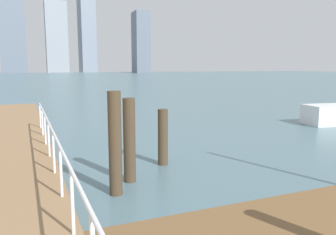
{
  "coord_description": "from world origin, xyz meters",
  "views": [
    {
      "loc": [
        -3.75,
        4.17,
        3.03
      ],
      "look_at": [
        -0.19,
        12.57,
        1.65
      ],
      "focal_mm": 36.61,
      "sensor_mm": 36.0,
      "label": 1
    }
  ],
  "objects": [
    {
      "name": "dock_piling_4",
      "position": [
        -1.28,
        12.58,
        1.11
      ],
      "size": [
        0.32,
        0.32,
        2.22
      ],
      "primitive_type": "cylinder",
      "color": "#473826",
      "rests_on": "ground_plane"
    },
    {
      "name": "skyline_tower_2",
      "position": [
        11.99,
        174.47,
        16.2
      ],
      "size": [
        9.8,
        6.55,
        32.41
      ],
      "primitive_type": "cube",
      "rotation": [
        0.0,
        0.0,
        0.0
      ],
      "color": "#8C939E",
      "rests_on": "ground_plane"
    },
    {
      "name": "ground_plane",
      "position": [
        0.0,
        20.0,
        0.0
      ],
      "size": [
        300.0,
        300.0,
        0.0
      ],
      "primitive_type": "plane",
      "color": "slate"
    },
    {
      "name": "skyline_tower_4",
      "position": [
        46.62,
        154.77,
        13.53
      ],
      "size": [
        7.19,
        11.54,
        27.06
      ],
      "primitive_type": "cube",
      "rotation": [
        0.0,
        0.0,
        -0.08
      ],
      "color": "slate",
      "rests_on": "ground_plane"
    },
    {
      "name": "dock_piling_2",
      "position": [
        -1.85,
        11.81,
        1.23
      ],
      "size": [
        0.31,
        0.31,
        2.46
      ],
      "primitive_type": "cylinder",
      "color": "#473826",
      "rests_on": "ground_plane"
    },
    {
      "name": "dock_piling_0",
      "position": [
        0.11,
        13.7,
        0.86
      ],
      "size": [
        0.31,
        0.31,
        1.73
      ],
      "primitive_type": "cylinder",
      "color": "#473826",
      "rests_on": "ground_plane"
    }
  ]
}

